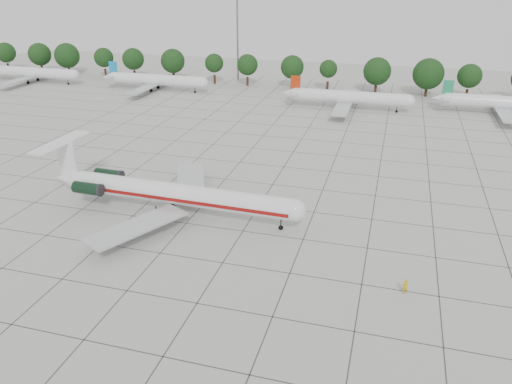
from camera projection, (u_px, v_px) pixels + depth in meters
ground at (243, 231)px, 65.20m from camera, size 260.00×260.00×0.00m
apron_joints at (271, 187)px, 78.35m from camera, size 170.00×170.00×0.02m
main_airliner at (167, 192)px, 68.81m from camera, size 38.04×29.88×8.91m
ground_crew at (405, 286)px, 52.32m from camera, size 0.79×0.74×1.82m
bg_airliner_a at (34, 73)px, 148.69m from camera, size 28.24×27.20×7.40m
bg_airliner_b at (157, 80)px, 138.95m from camera, size 28.24×27.20×7.40m
bg_airliner_c at (349, 97)px, 120.27m from camera, size 28.24×27.20×7.40m
bg_airliner_d at (507, 103)px, 115.42m from camera, size 28.24×27.20×7.40m
tree_line at (292, 67)px, 140.23m from camera, size 249.86×8.44×10.22m
floodlight_mast at (237, 31)px, 147.52m from camera, size 1.60×1.60×25.45m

